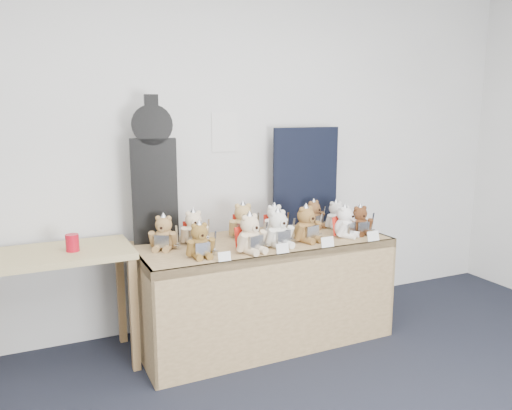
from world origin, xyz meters
name	(u,v)px	position (x,y,z in m)	size (l,w,h in m)	color
room_shell	(225,132)	(0.32, 2.49, 1.50)	(6.00, 6.00, 6.00)	white
display_table	(267,265)	(0.42, 1.94, 0.59)	(1.81, 0.77, 0.75)	brown
side_table	(55,271)	(-0.96, 2.15, 0.66)	(0.96, 0.55, 0.79)	#A28D57
guitar_case	(154,172)	(-0.29, 2.28, 1.25)	(0.32, 0.14, 1.02)	black
navy_board	(306,176)	(0.96, 2.36, 1.14)	(0.59, 0.02, 0.78)	black
red_cup	(72,243)	(-0.85, 2.11, 0.85)	(0.08, 0.08, 0.11)	#AD0B1D
teddy_front_far_left	(200,242)	(-0.12, 1.80, 0.85)	(0.21, 0.16, 0.25)	brown
teddy_front_left	(250,235)	(0.22, 1.77, 0.86)	(0.24, 0.22, 0.29)	beige
teddy_front_centre	(278,230)	(0.44, 1.82, 0.86)	(0.24, 0.21, 0.29)	silver
teddy_front_right	(306,225)	(0.69, 1.86, 0.86)	(0.24, 0.22, 0.29)	brown
teddy_front_far_right	(345,223)	(1.01, 1.86, 0.85)	(0.22, 0.21, 0.26)	silver
teddy_front_end	(360,221)	(1.16, 1.88, 0.85)	(0.20, 0.17, 0.25)	#54311C
teddy_back_left	(194,229)	(-0.06, 2.13, 0.85)	(0.22, 0.19, 0.27)	beige
teddy_back_centre_left	(243,222)	(0.32, 2.14, 0.86)	(0.24, 0.22, 0.29)	tan
teddy_back_centre_right	(275,221)	(0.57, 2.13, 0.85)	(0.21, 0.18, 0.26)	silver
teddy_back_right	(314,215)	(0.95, 2.21, 0.85)	(0.21, 0.19, 0.25)	brown
teddy_back_end	(336,216)	(1.10, 2.11, 0.85)	(0.20, 0.17, 0.25)	silver
teddy_back_far_left	(164,234)	(-0.28, 2.07, 0.85)	(0.21, 0.21, 0.26)	olive
entry_card_a	(224,256)	(-0.01, 1.65, 0.78)	(0.08, 0.00, 0.06)	silver
entry_card_b	(283,248)	(0.39, 1.66, 0.78)	(0.09, 0.00, 0.06)	silver
entry_card_c	(328,242)	(0.74, 1.66, 0.79)	(0.10, 0.00, 0.07)	silver
entry_card_d	(373,236)	(1.12, 1.67, 0.79)	(0.10, 0.00, 0.07)	silver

